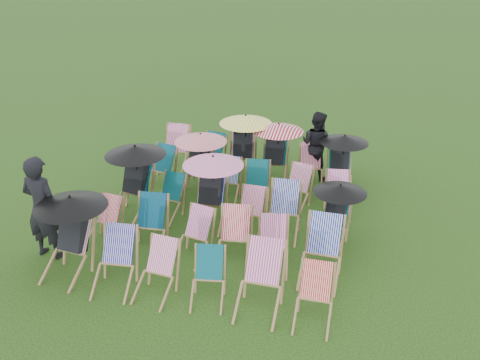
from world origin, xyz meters
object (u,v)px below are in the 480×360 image
(deckchair_29, at_px, (341,162))
(person_left, at_px, (42,208))
(deckchair_0, at_px, (69,235))
(deckchair_5, at_px, (314,298))
(person_rear, at_px, (317,145))

(deckchair_29, relative_size, person_left, 0.65)
(deckchair_0, relative_size, deckchair_5, 1.67)
(deckchair_0, distance_m, person_left, 0.82)
(deckchair_0, xyz_separation_m, person_left, (-0.71, 0.35, 0.22))
(deckchair_5, relative_size, deckchair_29, 0.68)
(deckchair_0, xyz_separation_m, deckchair_29, (4.00, 4.51, -0.09))
(deckchair_0, height_order, deckchair_5, deckchair_0)
(deckchair_29, relative_size, person_rear, 0.79)
(deckchair_0, bearing_deg, person_rear, 61.29)
(deckchair_5, xyz_separation_m, person_rear, (-0.80, 5.14, 0.37))
(person_left, bearing_deg, person_rear, -127.82)
(deckchair_5, relative_size, person_left, 0.44)
(deckchair_0, bearing_deg, person_left, 158.83)
(person_left, relative_size, person_rear, 1.21)
(deckchair_5, distance_m, person_left, 4.93)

